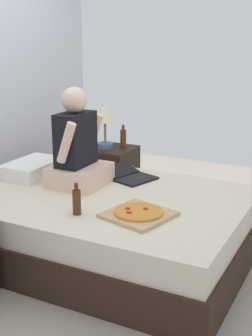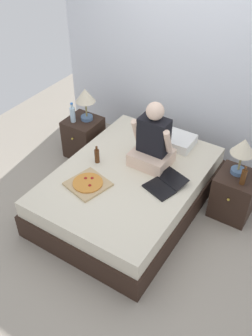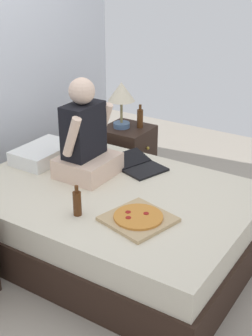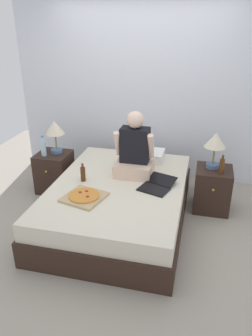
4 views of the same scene
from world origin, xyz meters
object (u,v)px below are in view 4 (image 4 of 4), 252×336
object	(u,v)px
lamp_on_right_nightstand	(215,143)
beer_bottle	(222,166)
bed	(119,202)
nightstand_right	(212,189)
water_bottle	(43,148)
pizza_box	(84,197)
beer_bottle_on_bed	(83,174)
person_seated	(135,152)
nightstand_left	(55,172)
laptop	(156,186)
lamp_on_left_nightstand	(55,130)

from	to	relation	value
lamp_on_right_nightstand	beer_bottle	distance (m)	0.29
bed	nightstand_right	distance (m)	1.21
water_bottle	lamp_on_right_nightstand	world-z (taller)	lamp_on_right_nightstand
bed	pizza_box	xyz separation A→B (m)	(-0.27, -0.41, 0.27)
beer_bottle	beer_bottle_on_bed	world-z (taller)	beer_bottle
lamp_on_right_nightstand	person_seated	size ratio (longest dim) A/B	0.58
nightstand_left	beer_bottle	xyz separation A→B (m)	(2.23, -0.10, 0.37)
water_bottle	laptop	xyz separation A→B (m)	(1.60, -0.45, -0.15)
laptop	beer_bottle_on_bed	xyz separation A→B (m)	(-0.86, -0.03, 0.07)
lamp_on_left_nightstand	bed	bearing A→B (deg)	-29.64
person_seated	water_bottle	bearing A→B (deg)	173.81
beer_bottle	person_seated	size ratio (longest dim) A/B	0.29
water_bottle	pizza_box	xyz separation A→B (m)	(0.89, -0.86, -0.15)
beer_bottle_on_bed	beer_bottle	bearing A→B (deg)	16.50
lamp_on_left_nightstand	pizza_box	world-z (taller)	lamp_on_left_nightstand
bed	lamp_on_right_nightstand	distance (m)	1.36
lamp_on_left_nightstand	nightstand_right	world-z (taller)	lamp_on_left_nightstand
beer_bottle	pizza_box	distance (m)	1.66
pizza_box	beer_bottle_on_bed	world-z (taller)	beer_bottle_on_bed
nightstand_right	lamp_on_right_nightstand	distance (m)	0.61
bed	beer_bottle	size ratio (longest dim) A/B	9.32
lamp_on_right_nightstand	pizza_box	xyz separation A→B (m)	(-1.32, -1.00, -0.37)
nightstand_left	pizza_box	xyz separation A→B (m)	(0.81, -0.95, 0.24)
beer_bottle	nightstand_left	bearing A→B (deg)	177.43
water_bottle	beer_bottle_on_bed	distance (m)	0.88
laptop	nightstand_left	bearing A→B (deg)	160.54
nightstand_right	pizza_box	bearing A→B (deg)	-144.76
beer_bottle	person_seated	bearing A→B (deg)	-172.90
beer_bottle	pizza_box	size ratio (longest dim) A/B	0.47
water_bottle	nightstand_right	distance (m)	2.27
water_bottle	laptop	world-z (taller)	water_bottle
laptop	beer_bottle_on_bed	world-z (taller)	beer_bottle_on_bed
nightstand_left	laptop	bearing A→B (deg)	-19.46
water_bottle	lamp_on_left_nightstand	bearing A→B (deg)	49.40
beer_bottle_on_bed	person_seated	bearing A→B (deg)	31.91
bed	nightstand_left	bearing A→B (deg)	153.37
beer_bottle	laptop	distance (m)	0.84
bed	pizza_box	distance (m)	0.56
lamp_on_right_nightstand	water_bottle	bearing A→B (deg)	-176.37
lamp_on_left_nightstand	beer_bottle_on_bed	xyz separation A→B (m)	(0.61, -0.62, -0.29)
lamp_on_left_nightstand	nightstand_right	bearing A→B (deg)	-1.36
water_bottle	person_seated	distance (m)	1.29
nightstand_left	beer_bottle	distance (m)	2.26
laptop	pizza_box	bearing A→B (deg)	-149.67
nightstand_left	person_seated	world-z (taller)	person_seated
pizza_box	water_bottle	bearing A→B (deg)	135.84
bed	pizza_box	bearing A→B (deg)	-123.27
beer_bottle	person_seated	distance (m)	1.05
lamp_on_right_nightstand	laptop	size ratio (longest dim) A/B	0.91
water_bottle	beer_bottle	distance (m)	2.31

